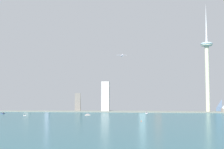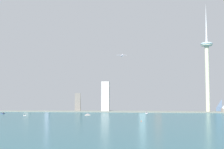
% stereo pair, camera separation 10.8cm
% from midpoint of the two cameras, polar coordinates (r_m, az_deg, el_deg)
% --- Properties ---
extents(ground_plane, '(6000.00, 6000.00, 0.00)m').
position_cam_midpoint_polar(ground_plane, '(542.82, 1.23, -9.68)').
color(ground_plane, '#275561').
extents(waterfront_pier, '(1000.00, 52.69, 3.38)m').
position_cam_midpoint_polar(waterfront_pier, '(971.39, 3.62, -7.14)').
color(waterfront_pier, slate).
rests_on(waterfront_pier, ground).
extents(observation_tower, '(38.20, 38.20, 352.09)m').
position_cam_midpoint_polar(observation_tower, '(993.71, 17.81, 2.39)').
color(observation_tower, beige).
rests_on(observation_tower, ground).
extents(skyscraper_1, '(19.35, 23.63, 66.86)m').
position_cam_midpoint_polar(skyscraper_1, '(1018.72, -6.50, -5.28)').
color(skyscraper_1, '#69645E').
rests_on(skyscraper_1, ground).
extents(skyscraper_2, '(19.64, 24.76, 114.56)m').
position_cam_midpoint_polar(skyscraper_2, '(1079.75, 19.70, -3.66)').
color(skyscraper_2, slate).
rests_on(skyscraper_2, ground).
extents(skyscraper_3, '(19.75, 27.48, 134.95)m').
position_cam_midpoint_polar(skyscraper_3, '(1031.12, 5.85, -3.30)').
color(skyscraper_3, '#AAC1C8').
rests_on(skyscraper_3, ground).
extents(skyscraper_4, '(24.53, 27.81, 138.53)m').
position_cam_midpoint_polar(skyscraper_4, '(1050.79, 8.79, -3.19)').
color(skyscraper_4, '#7A6056').
rests_on(skyscraper_4, ground).
extents(skyscraper_5, '(25.36, 20.14, 99.97)m').
position_cam_midpoint_polar(skyscraper_5, '(974.74, -1.26, -4.30)').
color(skyscraper_5, '#BCB3AD').
rests_on(skyscraper_5, ground).
extents(skyscraper_6, '(13.89, 15.04, 129.25)m').
position_cam_midpoint_polar(skyscraper_6, '(1042.48, -12.25, -3.39)').
color(skyscraper_6, '#AAAAC8').
rests_on(skyscraper_6, ground).
extents(skyscraper_7, '(19.82, 13.53, 50.34)m').
position_cam_midpoint_polar(skyscraper_7, '(1146.05, -16.04, -5.44)').
color(skyscraper_7, '#A49C91').
rests_on(skyscraper_7, ground).
extents(boat_0, '(6.16, 6.74, 4.39)m').
position_cam_midpoint_polar(boat_0, '(901.61, 6.68, -7.36)').
color(boat_0, white).
rests_on(boat_0, ground).
extents(boat_1, '(14.31, 12.12, 9.08)m').
position_cam_midpoint_polar(boat_1, '(807.40, -4.73, -7.74)').
color(boat_1, beige).
rests_on(boat_1, ground).
extents(boat_2, '(6.53, 18.23, 10.20)m').
position_cam_midpoint_polar(boat_2, '(934.96, -20.24, -7.03)').
color(boat_2, navy).
rests_on(boat_2, ground).
extents(boat_3, '(7.31, 5.01, 2.92)m').
position_cam_midpoint_polar(boat_3, '(825.47, -16.48, -7.55)').
color(boat_3, white).
rests_on(boat_3, ground).
extents(channel_buoy_0, '(1.31, 1.31, 2.72)m').
position_cam_midpoint_polar(channel_buoy_0, '(617.67, 5.64, -8.87)').
color(channel_buoy_0, '#E54C19').
rests_on(channel_buoy_0, ground).
extents(airplane, '(32.02, 33.59, 8.31)m').
position_cam_midpoint_polar(airplane, '(962.00, 1.93, 3.70)').
color(airplane, silver).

